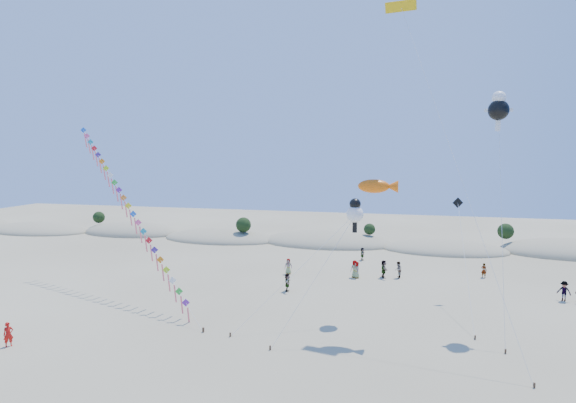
{
  "coord_description": "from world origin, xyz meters",
  "views": [
    {
      "loc": [
        10.89,
        -22.16,
        13.17
      ],
      "look_at": [
        1.95,
        14.0,
        9.25
      ],
      "focal_mm": 30.0,
      "sensor_mm": 36.0,
      "label": 1
    }
  ],
  "objects_px": {
    "kite_train": "(127,204)",
    "parafoil_kite": "(403,11)",
    "fish_kite": "(378,187)",
    "flyer_foreground": "(8,334)"
  },
  "relations": [
    {
      "from": "kite_train",
      "to": "fish_kite",
      "type": "bearing_deg",
      "value": -10.52
    },
    {
      "from": "parafoil_kite",
      "to": "fish_kite",
      "type": "bearing_deg",
      "value": -105.52
    },
    {
      "from": "flyer_foreground",
      "to": "parafoil_kite",
      "type": "bearing_deg",
      "value": -24.92
    },
    {
      "from": "kite_train",
      "to": "fish_kite",
      "type": "relative_size",
      "value": 1.84
    },
    {
      "from": "fish_kite",
      "to": "parafoil_kite",
      "type": "bearing_deg",
      "value": 74.48
    },
    {
      "from": "flyer_foreground",
      "to": "fish_kite",
      "type": "bearing_deg",
      "value": -33.07
    },
    {
      "from": "kite_train",
      "to": "parafoil_kite",
      "type": "distance_m",
      "value": 29.01
    },
    {
      "from": "kite_train",
      "to": "parafoil_kite",
      "type": "height_order",
      "value": "parafoil_kite"
    },
    {
      "from": "kite_train",
      "to": "parafoil_kite",
      "type": "xyz_separation_m",
      "value": [
        24.4,
        0.6,
        15.67
      ]
    },
    {
      "from": "fish_kite",
      "to": "flyer_foreground",
      "type": "height_order",
      "value": "fish_kite"
    }
  ]
}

